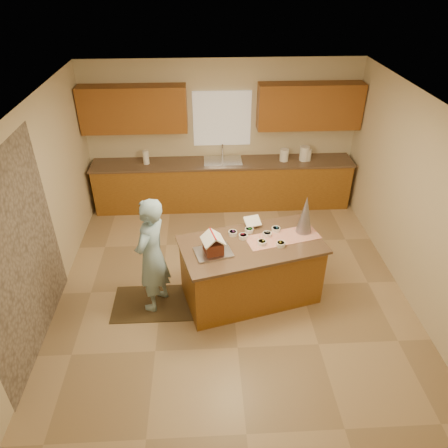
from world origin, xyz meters
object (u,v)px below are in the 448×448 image
at_px(tinsel_tree, 305,215).
at_px(gingerbread_house, 213,245).
at_px(boy, 152,256).
at_px(island_base, 251,271).

height_order(tinsel_tree, gingerbread_house, tinsel_tree).
height_order(tinsel_tree, boy, boy).
xyz_separation_m(island_base, boy, (-1.33, -0.10, 0.41)).
relative_size(island_base, gingerbread_house, 5.30).
bearing_deg(gingerbread_house, tinsel_tree, 18.85).
relative_size(tinsel_tree, gingerbread_house, 1.62).
xyz_separation_m(island_base, tinsel_tree, (0.75, 0.25, 0.76)).
height_order(island_base, tinsel_tree, tinsel_tree).
distance_m(island_base, tinsel_tree, 1.09).
distance_m(island_base, boy, 1.39).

